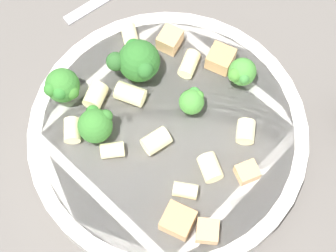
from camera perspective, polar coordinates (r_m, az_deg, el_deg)
The scene contains 22 objects.
ground_plane at distance 0.55m, azimuth -0.00°, elevation -1.85°, with size 2.00×2.00×0.00m, color #5B5651.
pasta_bowl at distance 0.53m, azimuth -0.00°, elevation -1.04°, with size 0.26×0.26×0.04m.
broccoli_floret_0 at distance 0.51m, azimuth 2.47°, elevation 2.55°, with size 0.02×0.02×0.03m.
broccoli_floret_1 at distance 0.50m, azimuth -7.36°, elevation 0.11°, with size 0.03×0.03×0.04m.
broccoli_floret_2 at distance 0.52m, azimuth -3.57°, elevation 6.46°, with size 0.04×0.04×0.04m.
broccoli_floret_3 at distance 0.52m, azimuth -10.70°, elevation 3.96°, with size 0.03×0.03×0.04m.
broccoli_floret_4 at distance 0.53m, azimuth 7.49°, elevation 5.41°, with size 0.03×0.03×0.03m.
rigatoni_0 at distance 0.51m, azimuth 7.90°, elevation -0.56°, with size 0.02×0.02×0.02m, color beige.
rigatoni_1 at distance 0.51m, azimuth -1.22°, elevation -1.52°, with size 0.02×0.02×0.02m, color beige.
rigatoni_2 at distance 0.51m, azimuth -5.54°, elevation -2.75°, with size 0.01×0.01×0.02m, color beige.
rigatoni_3 at distance 0.53m, azimuth -3.85°, elevation 3.27°, with size 0.02×0.02×0.03m, color beige.
rigatoni_4 at distance 0.49m, azimuth 1.77°, elevation -6.55°, with size 0.01×0.01×0.02m, color beige.
rigatoni_5 at distance 0.56m, azimuth -3.87°, elevation 9.06°, with size 0.01×0.01×0.02m, color beige.
rigatoni_6 at distance 0.53m, azimuth -7.38°, elevation 3.08°, with size 0.02×0.02×0.02m, color beige.
rigatoni_7 at distance 0.50m, azimuth 4.31°, elevation -4.23°, with size 0.02×0.02×0.02m, color beige.
rigatoni_8 at distance 0.54m, azimuth 2.16°, elevation 6.31°, with size 0.01×0.01×0.03m, color beige.
rigatoni_9 at distance 0.52m, azimuth -9.70°, elevation -0.43°, with size 0.02×0.02×0.02m, color beige.
chicken_chunk_0 at distance 0.48m, azimuth 1.01°, elevation -9.58°, with size 0.03×0.02×0.02m, color tan.
chicken_chunk_1 at distance 0.54m, azimuth 5.37°, elevation 6.83°, with size 0.02×0.02×0.02m, color tan.
chicken_chunk_2 at distance 0.50m, azimuth 8.04°, elevation -4.67°, with size 0.02×0.02×0.01m, color tan.
chicken_chunk_3 at distance 0.48m, azimuth 4.03°, elevation -10.61°, with size 0.02×0.02×0.01m, color tan.
chicken_chunk_4 at distance 0.55m, azimuth 0.19°, elevation 8.77°, with size 0.02×0.02×0.02m, color tan.
Camera 1 is at (0.18, -0.08, 0.51)m, focal length 60.00 mm.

